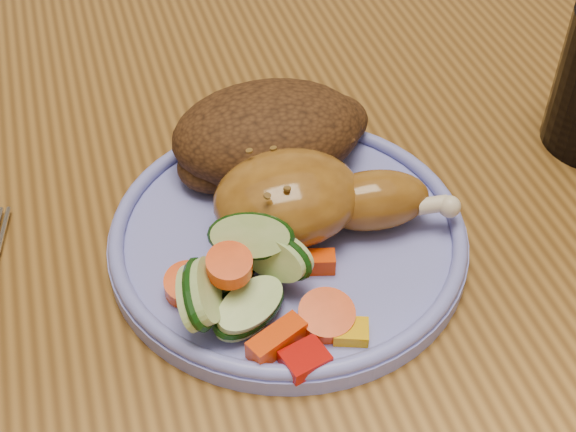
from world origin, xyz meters
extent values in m
cube|color=brown|center=(0.00, 0.00, 0.73)|extent=(0.90, 1.40, 0.04)
cube|color=brown|center=(0.39, 0.64, 0.35)|extent=(0.06, 0.06, 0.71)
cube|color=#4C2D16|center=(0.00, 0.55, 0.43)|extent=(0.42, 0.42, 0.04)
cylinder|color=#4C2D16|center=(-0.18, 0.37, 0.21)|extent=(0.04, 0.04, 0.41)
cylinder|color=#4C2D16|center=(-0.18, 0.73, 0.21)|extent=(0.04, 0.04, 0.41)
cylinder|color=#4C2D16|center=(0.18, 0.37, 0.21)|extent=(0.04, 0.04, 0.41)
cylinder|color=#4C2D16|center=(0.18, 0.73, 0.21)|extent=(0.04, 0.04, 0.41)
cylinder|color=#7277D3|center=(-0.06, -0.13, 0.76)|extent=(0.23, 0.23, 0.01)
torus|color=#7277D3|center=(-0.06, -0.13, 0.77)|extent=(0.23, 0.23, 0.01)
ellipsoid|color=#8C5A1D|center=(-0.06, -0.13, 0.79)|extent=(0.10, 0.08, 0.05)
ellipsoid|color=#8C5A1D|center=(0.00, -0.14, 0.78)|extent=(0.08, 0.05, 0.04)
sphere|color=beige|center=(0.04, -0.16, 0.78)|extent=(0.01, 0.01, 0.01)
ellipsoid|color=#402410|center=(-0.05, -0.06, 0.79)|extent=(0.13, 0.10, 0.06)
ellipsoid|color=#402410|center=(-0.01, -0.05, 0.78)|extent=(0.07, 0.05, 0.04)
ellipsoid|color=#402410|center=(-0.09, -0.07, 0.77)|extent=(0.06, 0.05, 0.03)
cube|color=#A50A05|center=(-0.08, -0.23, 0.77)|extent=(0.03, 0.03, 0.01)
cube|color=#E5A507|center=(-0.05, -0.22, 0.77)|extent=(0.02, 0.02, 0.01)
cylinder|color=#F94108|center=(-0.06, -0.21, 0.77)|extent=(0.03, 0.03, 0.02)
cylinder|color=#F94108|center=(-0.13, -0.16, 0.77)|extent=(0.03, 0.03, 0.02)
cube|color=#F94108|center=(-0.09, -0.22, 0.77)|extent=(0.04, 0.03, 0.01)
cylinder|color=#F94108|center=(-0.11, -0.18, 0.80)|extent=(0.03, 0.03, 0.02)
cube|color=#F94108|center=(-0.05, -0.17, 0.77)|extent=(0.03, 0.02, 0.01)
cylinder|color=#C4DE90|center=(-0.11, -0.17, 0.77)|extent=(0.06, 0.06, 0.02)
cylinder|color=#C4DE90|center=(-0.10, -0.20, 0.77)|extent=(0.07, 0.07, 0.03)
cylinder|color=#C4DE90|center=(-0.13, -0.19, 0.79)|extent=(0.04, 0.05, 0.05)
cylinder|color=#C4DE90|center=(-0.08, -0.17, 0.78)|extent=(0.05, 0.05, 0.05)
cylinder|color=#C4DE90|center=(-0.09, -0.16, 0.80)|extent=(0.06, 0.06, 0.04)
camera|label=1|loc=(-0.16, -0.48, 1.13)|focal=50.00mm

